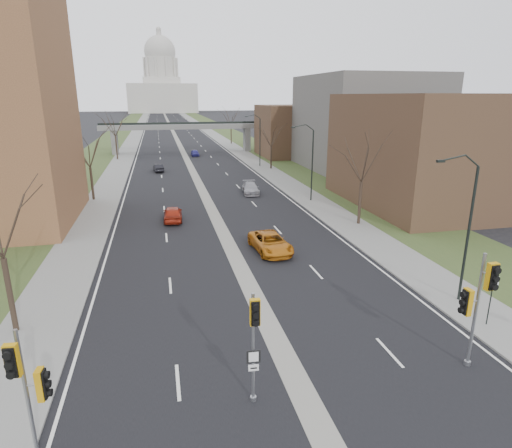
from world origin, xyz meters
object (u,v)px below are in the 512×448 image
object	(u,v)px
signal_pole_median	(254,331)
car_left_far	(158,168)
car_left_near	(173,213)
car_right_near	(270,243)
car_right_far	(195,153)
speed_limit_sign	(492,292)
signal_pole_left	(28,381)
signal_pole_right	(478,296)
car_right_mid	(251,188)

from	to	relation	value
signal_pole_median	car_left_far	distance (m)	56.81
signal_pole_median	car_left_far	world-z (taller)	signal_pole_median
car_left_near	car_right_near	bearing A→B (deg)	126.66
car_right_far	car_left_far	bearing A→B (deg)	-113.39
car_right_near	speed_limit_sign	bearing A→B (deg)	-63.23
signal_pole_left	speed_limit_sign	distance (m)	21.44
signal_pole_median	car_right_near	distance (m)	17.74
signal_pole_median	car_left_near	size ratio (longest dim) A/B	1.09
car_right_near	signal_pole_right	bearing A→B (deg)	-78.51
car_left_near	car_right_far	xyz separation A→B (m)	(6.22, 46.89, -0.11)
signal_pole_left	car_right_far	distance (m)	76.34
speed_limit_sign	car_right_mid	xyz separation A→B (m)	(-5.54, 34.42, -1.31)
speed_limit_sign	car_left_far	bearing A→B (deg)	105.71
signal_pole_left	car_right_near	world-z (taller)	signal_pole_left
speed_limit_sign	car_left_near	bearing A→B (deg)	121.12
speed_limit_sign	car_left_near	world-z (taller)	speed_limit_sign
signal_pole_right	speed_limit_sign	distance (m)	4.87
car_left_near	car_left_far	size ratio (longest dim) A/B	1.16
signal_pole_median	car_right_mid	size ratio (longest dim) A/B	1.01
signal_pole_right	car_right_far	distance (m)	74.26
signal_pole_right	car_right_near	world-z (taller)	signal_pole_right
car_left_far	speed_limit_sign	bearing A→B (deg)	100.17
signal_pole_right	car_left_near	xyz separation A→B (m)	(-12.01, 27.08, -2.82)
car_left_far	car_right_far	distance (m)	19.06
signal_pole_median	speed_limit_sign	bearing A→B (deg)	16.76
car_right_near	signal_pole_median	bearing A→B (deg)	-111.45
car_left_near	car_left_far	bearing A→B (deg)	-85.33
signal_pole_right	car_right_mid	bearing A→B (deg)	91.87
signal_pole_left	car_right_mid	size ratio (longest dim) A/B	1.05
car_left_far	car_right_far	bearing A→B (deg)	-120.15
signal_pole_left	car_left_far	world-z (taller)	signal_pole_left
signal_pole_right	car_right_mid	size ratio (longest dim) A/B	1.15
signal_pole_median	car_right_far	bearing A→B (deg)	90.22
speed_limit_sign	car_right_far	bearing A→B (deg)	95.80
speed_limit_sign	car_left_far	size ratio (longest dim) A/B	0.72
signal_pole_right	car_left_far	bearing A→B (deg)	101.96
car_right_near	car_right_far	world-z (taller)	car_right_near
car_right_mid	car_left_far	bearing A→B (deg)	126.94
signal_pole_median	speed_limit_sign	world-z (taller)	signal_pole_median
signal_pole_median	car_left_far	xyz separation A→B (m)	(-3.33, 56.64, -2.69)
signal_pole_median	car_right_mid	world-z (taller)	signal_pole_median
car_left_far	signal_pole_median	bearing A→B (deg)	86.15
car_right_near	car_left_far	bearing A→B (deg)	97.06
signal_pole_left	car_right_mid	bearing A→B (deg)	74.57
car_right_mid	car_right_near	bearing A→B (deg)	-91.29
signal_pole_median	car_right_near	xyz separation A→B (m)	(5.03, 16.82, -2.58)
car_left_near	speed_limit_sign	bearing A→B (deg)	125.11
car_right_near	car_left_near	bearing A→B (deg)	119.54
signal_pole_right	car_right_far	size ratio (longest dim) A/B	1.45
signal_pole_left	car_right_far	world-z (taller)	signal_pole_left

